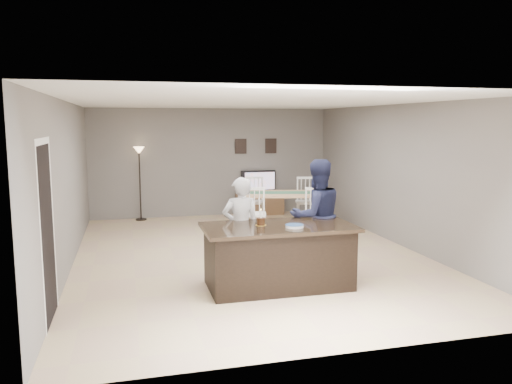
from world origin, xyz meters
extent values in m
plane|color=tan|center=(0.00, 0.00, 0.00)|extent=(8.00, 8.00, 0.00)
plane|color=slate|center=(0.00, 4.00, 1.35)|extent=(6.00, 0.00, 6.00)
plane|color=slate|center=(0.00, -4.00, 1.35)|extent=(6.00, 0.00, 6.00)
plane|color=slate|center=(-3.00, 0.00, 1.35)|extent=(0.00, 8.00, 8.00)
plane|color=slate|center=(3.00, 0.00, 1.35)|extent=(0.00, 8.00, 8.00)
plane|color=white|center=(0.00, 0.00, 2.70)|extent=(8.00, 8.00, 0.00)
cube|color=black|center=(0.00, -1.80, 0.42)|extent=(2.00, 1.00, 0.85)
cube|color=black|center=(0.00, -1.80, 0.88)|extent=(2.15, 1.10, 0.05)
cube|color=brown|center=(1.20, 3.77, 0.30)|extent=(1.20, 0.40, 0.60)
imported|color=black|center=(1.20, 3.84, 0.86)|extent=(0.91, 0.12, 0.53)
plane|color=orange|center=(1.20, 3.76, 0.87)|extent=(0.78, 0.00, 0.78)
cube|color=black|center=(0.75, 3.98, 1.75)|extent=(0.30, 0.02, 0.38)
cube|color=black|center=(1.55, 3.98, 1.75)|extent=(0.30, 0.02, 0.38)
plane|color=black|center=(-2.99, -2.30, 1.05)|extent=(0.00, 2.10, 2.10)
plane|color=white|center=(-2.99, -2.30, 2.14)|extent=(0.00, 1.02, 1.02)
imported|color=#B5B5BA|center=(-0.43, -1.25, 0.77)|extent=(0.57, 0.37, 1.54)
imported|color=#1A1E3B|center=(0.79, -1.25, 0.90)|extent=(0.92, 0.75, 1.79)
cylinder|color=yellow|center=(-0.24, -1.73, 0.90)|extent=(0.15, 0.15, 0.00)
cylinder|color=#3A2010|center=(-0.24, -1.73, 0.96)|extent=(0.11, 0.11, 0.10)
cylinder|color=white|center=(-0.24, -1.73, 1.06)|extent=(0.02, 0.02, 0.11)
sphere|color=#FFBF4C|center=(-0.24, -1.73, 1.13)|extent=(0.02, 0.02, 0.02)
cylinder|color=white|center=(0.18, -1.99, 0.91)|extent=(0.25, 0.25, 0.01)
cylinder|color=white|center=(0.18, -1.99, 0.92)|extent=(0.25, 0.25, 0.01)
cylinder|color=white|center=(0.18, -1.99, 0.93)|extent=(0.25, 0.25, 0.01)
cylinder|color=#315796|center=(0.18, -1.99, 0.94)|extent=(0.26, 0.26, 0.00)
cube|color=tan|center=(1.19, 1.83, 0.81)|extent=(1.96, 1.40, 0.04)
cylinder|color=tan|center=(0.32, 1.63, 0.39)|extent=(0.07, 0.07, 0.78)
cylinder|color=tan|center=(2.06, 2.03, 0.39)|extent=(0.07, 0.07, 0.78)
cube|color=#3B6B4E|center=(1.19, 1.83, 0.83)|extent=(1.59, 0.75, 0.01)
cube|color=white|center=(0.42, 1.23, 0.50)|extent=(0.56, 0.54, 0.04)
cylinder|color=white|center=(0.19, 1.10, 0.24)|extent=(0.04, 0.04, 0.48)
cylinder|color=white|center=(0.64, 1.36, 0.24)|extent=(0.04, 0.04, 0.48)
cube|color=white|center=(0.37, 1.04, 1.05)|extent=(0.42, 0.13, 0.06)
cube|color=white|center=(1.59, 0.93, 0.50)|extent=(0.56, 0.54, 0.04)
cylinder|color=white|center=(1.37, 0.81, 0.24)|extent=(0.04, 0.04, 0.48)
cylinder|color=white|center=(1.82, 1.06, 0.24)|extent=(0.04, 0.04, 0.48)
cube|color=white|center=(1.55, 0.74, 1.05)|extent=(0.42, 0.13, 0.06)
cube|color=white|center=(0.79, 2.73, 0.50)|extent=(0.56, 0.54, 0.04)
cylinder|color=white|center=(1.02, 2.86, 0.24)|extent=(0.04, 0.04, 0.48)
cylinder|color=white|center=(0.57, 2.60, 0.24)|extent=(0.04, 0.04, 0.48)
cube|color=white|center=(0.84, 2.92, 1.05)|extent=(0.42, 0.13, 0.06)
cube|color=white|center=(1.97, 2.43, 0.50)|extent=(0.56, 0.54, 0.04)
cylinder|color=white|center=(2.20, 2.56, 0.24)|extent=(0.04, 0.04, 0.48)
cylinder|color=white|center=(1.75, 2.31, 0.24)|extent=(0.04, 0.04, 0.48)
cube|color=white|center=(2.02, 2.63, 1.05)|extent=(0.42, 0.13, 0.06)
cylinder|color=black|center=(-1.79, 3.78, 0.01)|extent=(0.27, 0.27, 0.03)
cylinder|color=black|center=(-1.79, 3.78, 0.84)|extent=(0.03, 0.03, 1.64)
cone|color=#EBBB81|center=(-1.79, 3.78, 1.69)|extent=(0.27, 0.27, 0.17)
camera|label=1|loc=(-2.04, -8.46, 2.35)|focal=35.00mm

